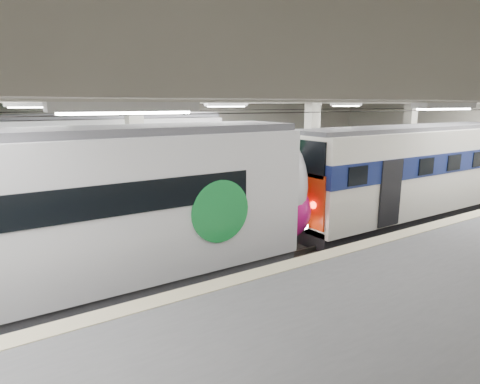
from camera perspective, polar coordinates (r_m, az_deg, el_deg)
station_hall at (r=11.48m, az=7.71°, el=3.63°), size 36.00×24.00×5.75m
modern_emu at (r=11.13m, az=-16.60°, el=-2.71°), size 13.66×2.82×4.41m
older_rer at (r=18.66m, az=22.90°, el=2.70°), size 12.18×2.69×4.08m
far_train at (r=16.12m, az=-28.59°, el=1.66°), size 14.65×3.48×4.62m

